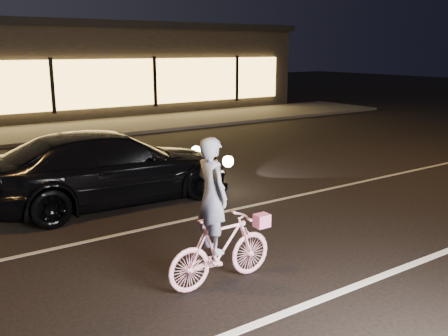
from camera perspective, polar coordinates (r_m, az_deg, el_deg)
ground at (r=8.40m, az=10.78°, el=-7.89°), size 90.00×90.00×0.00m
lane_stripe_near at (r=7.51m, az=19.02°, el=-11.04°), size 60.00×0.12×0.01m
lane_stripe_far at (r=9.82m, az=2.51°, el=-4.46°), size 60.00×0.10×0.01m
sidewalk at (r=19.53m, az=-17.24°, el=4.14°), size 30.00×4.00×0.12m
storefront at (r=25.09m, az=-21.74°, el=10.54°), size 25.40×8.42×4.20m
cyclist at (r=6.49m, az=-0.61°, el=-7.49°), size 1.57×0.54×1.98m
sedan at (r=10.20m, az=-12.89°, el=0.10°), size 5.04×2.06×1.45m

